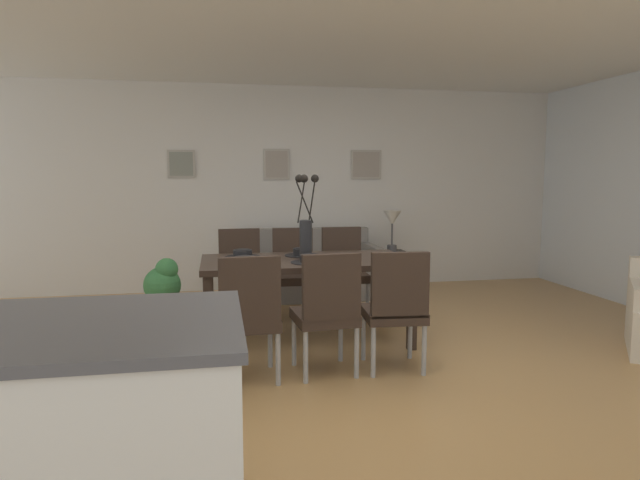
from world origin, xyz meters
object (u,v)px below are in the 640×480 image
dining_chair_far_left (327,307)px  bowl_near_right (243,253)px  centerpiece_vase (306,227)px  table_lamp (392,222)px  side_table (391,272)px  dining_chair_mid_right (344,267)px  dining_chair_near_right (241,270)px  framed_picture_center (277,164)px  bowl_far_right (302,251)px  sofa (305,273)px  bowl_near_left (245,260)px  dining_chair_mid_left (396,304)px  dining_chair_near_left (248,312)px  dining_table (306,268)px  potted_plant (163,288)px  bowl_far_left (310,258)px  framed_picture_right (366,165)px  framed_picture_left (181,164)px  dining_chair_far_right (294,268)px

dining_chair_far_left → bowl_near_right: size_ratio=5.41×
centerpiece_vase → table_lamp: (1.39, 1.83, -0.13)m
side_table → dining_chair_mid_right: bearing=-131.2°
dining_chair_near_right → framed_picture_center: (0.53, 1.46, 1.10)m
bowl_far_right → sofa: bearing=80.1°
bowl_near_left → sofa: (0.83, 2.06, -0.50)m
bowl_far_right → dining_chair_mid_left: bearing=-63.2°
dining_chair_near_left → side_table: dining_chair_near_left is taller
dining_chair_far_left → sofa: bearing=84.3°
dining_table → dining_chair_far_left: 0.86m
dining_chair_mid_left → potted_plant: 2.46m
bowl_far_left → table_lamp: 2.47m
framed_picture_center → framed_picture_right: bearing=-0.0°
dining_chair_near_left → bowl_near_left: size_ratio=5.41×
dining_chair_far_left → sofa: size_ratio=0.54×
centerpiece_vase → dining_chair_mid_right: bearing=58.0°
centerpiece_vase → framed_picture_right: bearing=63.1°
dining_table → dining_chair_mid_left: dining_chair_mid_left is taller
bowl_far_left → dining_chair_mid_right: bearing=63.2°
dining_chair_near_right → centerpiece_vase: size_ratio=1.25×
side_table → framed_picture_left: (-2.57, 0.50, 1.35)m
dining_chair_far_right → bowl_far_right: 0.72m
dining_chair_far_left → dining_chair_mid_right: same height
dining_chair_near_left → dining_chair_near_right: size_ratio=1.00×
dining_chair_far_left → potted_plant: bearing=129.0°
bowl_far_right → centerpiece_vase: bearing=-89.7°
bowl_far_right → sofa: 1.75m
dining_chair_near_left → dining_chair_far_right: size_ratio=1.00×
dining_chair_near_right → framed_picture_left: bearing=114.0°
bowl_near_left → bowl_near_right: size_ratio=1.00×
framed_picture_left → framed_picture_right: (2.37, -0.00, 0.00)m
dining_chair_near_right → framed_picture_left: size_ratio=2.68×
dining_table → bowl_far_right: 0.24m
dining_chair_mid_right → dining_chair_far_right: bearing=179.6°
dining_chair_near_left → dining_chair_far_left: bearing=3.0°
dining_chair_mid_left → sofa: size_ratio=0.54×
dining_chair_near_left → bowl_far_left: 0.91m
bowl_near_left → framed_picture_right: size_ratio=0.42×
bowl_near_left → framed_picture_left: size_ratio=0.50×
bowl_far_right → framed_picture_right: bearing=60.9°
bowl_near_right → framed_picture_center: (0.54, 2.13, 0.83)m
framed_picture_right → bowl_far_right: bearing=-119.1°
bowl_far_left → bowl_near_left: bearing=180.0°
dining_chair_mid_left → side_table: size_ratio=1.77×
centerpiece_vase → bowl_near_left: centerpiece_vase is taller
framed_picture_right → potted_plant: bearing=-147.8°
dining_chair_near_right → framed_picture_right: 2.51m
table_lamp → side_table: bearing=-116.6°
dining_chair_far_right → sofa: (0.28, 0.98, -0.23)m
dining_chair_mid_right → bowl_far_left: 1.23m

